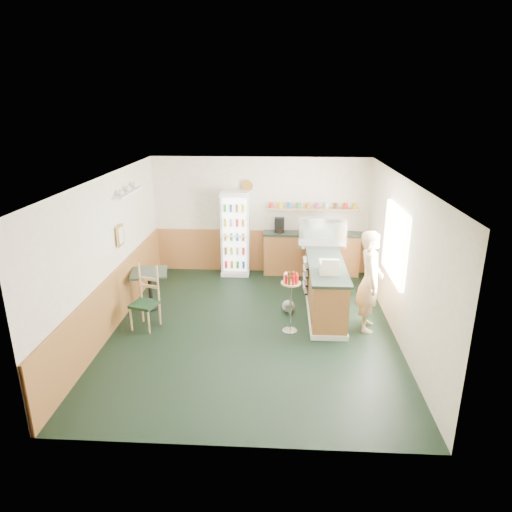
# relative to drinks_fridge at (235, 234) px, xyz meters

# --- Properties ---
(ground) EXTENTS (6.00, 6.00, 0.00)m
(ground) POSITION_rel_drinks_fridge_xyz_m (0.57, -2.74, -0.98)
(ground) COLOR black
(ground) RESTS_ON ground
(room_envelope) EXTENTS (5.04, 6.02, 2.72)m
(room_envelope) POSITION_rel_drinks_fridge_xyz_m (0.34, -2.01, 0.55)
(room_envelope) COLOR white
(room_envelope) RESTS_ON ground
(service_counter) EXTENTS (0.68, 3.01, 1.01)m
(service_counter) POSITION_rel_drinks_fridge_xyz_m (1.92, -1.67, -0.52)
(service_counter) COLOR #AC6137
(service_counter) RESTS_ON ground
(back_counter) EXTENTS (2.24, 0.42, 1.69)m
(back_counter) POSITION_rel_drinks_fridge_xyz_m (1.76, 0.06, -0.43)
(back_counter) COLOR #AC6137
(back_counter) RESTS_ON ground
(drinks_fridge) EXTENTS (0.65, 0.54, 1.96)m
(drinks_fridge) POSITION_rel_drinks_fridge_xyz_m (0.00, 0.00, 0.00)
(drinks_fridge) COLOR white
(drinks_fridge) RESTS_ON ground
(display_case) EXTENTS (0.98, 0.51, 0.56)m
(display_case) POSITION_rel_drinks_fridge_xyz_m (1.92, -0.92, 0.31)
(display_case) COLOR silver
(display_case) RESTS_ON service_counter
(cash_register) EXTENTS (0.35, 0.37, 0.20)m
(cash_register) POSITION_rel_drinks_fridge_xyz_m (1.92, -2.51, 0.13)
(cash_register) COLOR beige
(cash_register) RESTS_ON service_counter
(shopkeeper) EXTENTS (0.50, 0.65, 1.82)m
(shopkeeper) POSITION_rel_drinks_fridge_xyz_m (2.62, -2.64, -0.07)
(shopkeeper) COLOR tan
(shopkeeper) RESTS_ON ground
(condiment_stand) EXTENTS (0.35, 0.35, 1.08)m
(condiment_stand) POSITION_rel_drinks_fridge_xyz_m (1.24, -2.83, -0.23)
(condiment_stand) COLOR silver
(condiment_stand) RESTS_ON ground
(newspaper_rack) EXTENTS (0.09, 0.43, 0.69)m
(newspaper_rack) POSITION_rel_drinks_fridge_xyz_m (1.56, -1.55, -0.41)
(newspaper_rack) COLOR black
(newspaper_rack) RESTS_ON ground
(cafe_table) EXTENTS (0.82, 0.82, 0.75)m
(cafe_table) POSITION_rel_drinks_fridge_xyz_m (-1.48, -1.99, -0.45)
(cafe_table) COLOR black
(cafe_table) RESTS_ON ground
(cafe_chair) EXTENTS (0.53, 0.53, 1.14)m
(cafe_chair) POSITION_rel_drinks_fridge_xyz_m (-1.34, -2.74, -0.38)
(cafe_chair) COLOR black
(cafe_chair) RESTS_ON ground
(dog_doorstop) EXTENTS (0.24, 0.31, 0.29)m
(dog_doorstop) POSITION_rel_drinks_fridge_xyz_m (1.22, -2.07, -0.84)
(dog_doorstop) COLOR #979892
(dog_doorstop) RESTS_ON ground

